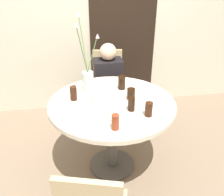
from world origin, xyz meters
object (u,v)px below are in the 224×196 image
drink_glass_1 (149,109)px  drink_glass_2 (131,94)px  side_plate (116,116)px  person_guest (108,88)px  flower_vase (88,77)px  drink_glass_4 (131,104)px  drink_glass_3 (73,93)px  drink_glass_5 (115,122)px  chair_right_flank (108,82)px  birthday_cake (104,97)px  drink_glass_0 (122,83)px

drink_glass_1 → drink_glass_2: 0.31m
side_plate → person_guest: person_guest is taller
drink_glass_1 → flower_vase: bearing=129.3°
drink_glass_4 → drink_glass_1: bearing=-41.9°
drink_glass_4 → drink_glass_2: bearing=77.2°
drink_glass_3 → drink_glass_5: drink_glass_3 is taller
flower_vase → person_guest: (0.29, 0.55, -0.42)m
chair_right_flank → birthday_cake: (-0.18, -0.95, 0.29)m
chair_right_flank → flower_vase: bearing=-106.8°
drink_glass_3 → chair_right_flank: bearing=62.9°
flower_vase → drink_glass_2: size_ratio=6.59×
birthday_cake → chair_right_flank: bearing=79.3°
drink_glass_2 → drink_glass_3: (-0.53, 0.08, 0.01)m
birthday_cake → drink_glass_2: size_ratio=2.07×
birthday_cake → drink_glass_1: size_ratio=1.84×
drink_glass_4 → drink_glass_0: bearing=89.6°
side_plate → drink_glass_5: size_ratio=1.44×
drink_glass_2 → person_guest: 0.88m
drink_glass_5 → person_guest: bearing=83.7°
birthday_cake → person_guest: 0.87m
side_plate → drink_glass_0: bearing=73.2°
birthday_cake → drink_glass_2: (0.25, -0.01, 0.01)m
drink_glass_3 → drink_glass_4: (0.48, -0.27, -0.01)m
chair_right_flank → flower_vase: (-0.31, -0.71, 0.40)m
drink_glass_3 → drink_glass_5: (0.30, -0.52, -0.00)m
drink_glass_1 → drink_glass_3: drink_glass_3 is taller
side_plate → drink_glass_0: 0.53m
drink_glass_1 → drink_glass_0: bearing=102.5°
drink_glass_2 → birthday_cake: bearing=177.0°
drink_glass_0 → drink_glass_4: 0.43m
flower_vase → drink_glass_1: 0.72m
side_plate → drink_glass_0: size_ratio=1.34×
drink_glass_2 → person_guest: (-0.09, 0.81, -0.32)m
drink_glass_1 → drink_glass_2: size_ratio=1.12×
drink_glass_0 → drink_glass_2: (0.04, -0.23, -0.01)m
flower_vase → drink_glass_4: (0.33, -0.45, -0.09)m
birthday_cake → drink_glass_2: 0.25m
side_plate → drink_glass_0: (0.15, 0.50, 0.06)m
flower_vase → drink_glass_2: (0.38, -0.25, -0.09)m
drink_glass_0 → drink_glass_2: drink_glass_0 is taller
flower_vase → drink_glass_2: flower_vase is taller
birthday_cake → side_plate: 0.29m
drink_glass_4 → flower_vase: bearing=126.8°
drink_glass_2 → drink_glass_4: size_ratio=0.91×
birthday_cake → flower_vase: (-0.12, 0.24, 0.11)m
chair_right_flank → side_plate: size_ratio=5.08×
drink_glass_0 → person_guest: size_ratio=0.13×
side_plate → person_guest: (0.10, 1.08, -0.27)m
drink_glass_3 → drink_glass_2: bearing=-8.8°
drink_glass_1 → drink_glass_4: (-0.12, 0.11, -0.00)m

